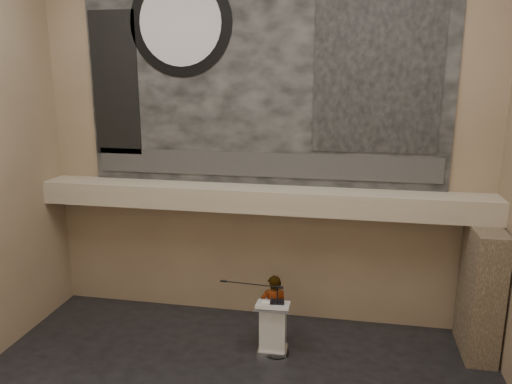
# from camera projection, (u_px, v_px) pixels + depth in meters

# --- Properties ---
(wall_back) EXTENTS (10.00, 0.02, 8.50)m
(wall_back) POSITION_uv_depth(u_px,v_px,m) (263.00, 138.00, 11.06)
(wall_back) COLOR #7B664E
(wall_back) RESTS_ON floor
(wall_front) EXTENTS (10.00, 0.02, 8.50)m
(wall_front) POSITION_uv_depth(u_px,v_px,m) (61.00, 291.00, 3.43)
(wall_front) COLOR #7B664E
(wall_front) RESTS_ON floor
(soffit) EXTENTS (10.00, 0.80, 0.50)m
(soffit) POSITION_uv_depth(u_px,v_px,m) (259.00, 199.00, 10.99)
(soffit) COLOR tan
(soffit) RESTS_ON wall_back
(sprinkler_left) EXTENTS (0.04, 0.04, 0.06)m
(sprinkler_left) POSITION_uv_depth(u_px,v_px,m) (190.00, 208.00, 11.30)
(sprinkler_left) COLOR #B2893D
(sprinkler_left) RESTS_ON soffit
(sprinkler_right) EXTENTS (0.04, 0.04, 0.06)m
(sprinkler_right) POSITION_uv_depth(u_px,v_px,m) (346.00, 216.00, 10.67)
(sprinkler_right) COLOR #B2893D
(sprinkler_right) RESTS_ON soffit
(banner) EXTENTS (8.00, 0.05, 5.00)m
(banner) POSITION_uv_depth(u_px,v_px,m) (263.00, 70.00, 10.68)
(banner) COLOR black
(banner) RESTS_ON wall_back
(banner_text_strip) EXTENTS (7.76, 0.02, 0.55)m
(banner_text_strip) POSITION_uv_depth(u_px,v_px,m) (262.00, 165.00, 11.14)
(banner_text_strip) COLOR #2C2C2C
(banner_text_strip) RESTS_ON banner
(banner_clock_rim) EXTENTS (2.30, 0.02, 2.30)m
(banner_clock_rim) POSITION_uv_depth(u_px,v_px,m) (180.00, 23.00, 10.73)
(banner_clock_rim) COLOR black
(banner_clock_rim) RESTS_ON banner
(banner_clock_face) EXTENTS (1.84, 0.02, 1.84)m
(banner_clock_face) POSITION_uv_depth(u_px,v_px,m) (180.00, 23.00, 10.71)
(banner_clock_face) COLOR silver
(banner_clock_face) RESTS_ON banner
(banner_building_print) EXTENTS (2.60, 0.02, 3.60)m
(banner_building_print) POSITION_uv_depth(u_px,v_px,m) (378.00, 65.00, 10.19)
(banner_building_print) COLOR black
(banner_building_print) RESTS_ON banner
(banner_brick_print) EXTENTS (1.10, 0.02, 3.20)m
(banner_brick_print) POSITION_uv_depth(u_px,v_px,m) (115.00, 84.00, 11.33)
(banner_brick_print) COLOR black
(banner_brick_print) RESTS_ON banner
(stone_pier) EXTENTS (0.60, 1.40, 2.70)m
(stone_pier) POSITION_uv_depth(u_px,v_px,m) (481.00, 291.00, 10.10)
(stone_pier) COLOR #473A2B
(stone_pier) RESTS_ON floor
(lectern) EXTENTS (0.69, 0.51, 1.13)m
(lectern) POSITION_uv_depth(u_px,v_px,m) (273.00, 327.00, 10.27)
(lectern) COLOR silver
(lectern) RESTS_ON floor
(binder) EXTENTS (0.32, 0.27, 0.04)m
(binder) POSITION_uv_depth(u_px,v_px,m) (277.00, 302.00, 10.15)
(binder) COLOR black
(binder) RESTS_ON lectern
(papers) EXTENTS (0.23, 0.29, 0.00)m
(papers) POSITION_uv_depth(u_px,v_px,m) (265.00, 304.00, 10.12)
(papers) COLOR white
(papers) RESTS_ON lectern
(speaker_person) EXTENTS (0.64, 0.49, 1.57)m
(speaker_person) POSITION_uv_depth(u_px,v_px,m) (274.00, 310.00, 10.53)
(speaker_person) COLOR silver
(speaker_person) RESTS_ON floor
(mic_stand) EXTENTS (1.46, 0.52, 1.52)m
(mic_stand) POSITION_uv_depth(u_px,v_px,m) (275.00, 343.00, 10.31)
(mic_stand) COLOR black
(mic_stand) RESTS_ON floor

